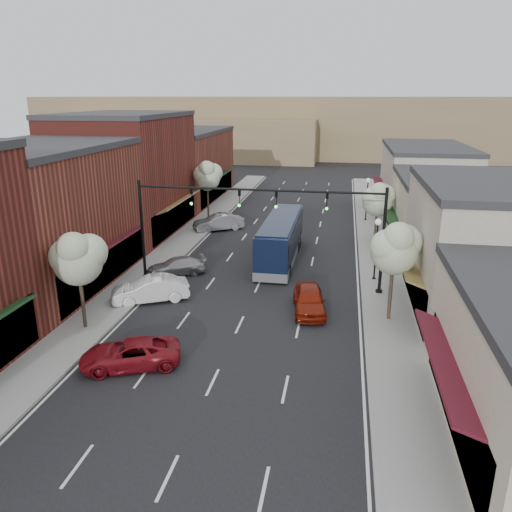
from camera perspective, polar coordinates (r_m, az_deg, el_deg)
The scene contains 27 objects.
ground at distance 26.67m, azimuth -2.77°, elevation -9.70°, with size 160.00×160.00×0.00m, color black.
sidewalk_left at distance 45.43m, azimuth -8.03°, elevation 2.06°, with size 2.80×73.00×0.15m, color gray.
sidewalk_right at distance 43.42m, azimuth 13.59°, elevation 0.97°, with size 2.80×73.00×0.15m, color gray.
curb_left at distance 45.03m, azimuth -6.34°, elevation 1.98°, with size 0.25×73.00×0.17m, color gray.
curb_right at distance 43.34m, azimuth 11.75°, elevation 1.07°, with size 0.25×73.00×0.17m, color gray.
bldg_left_midnear at distance 35.84m, azimuth -23.48°, elevation 4.02°, with size 10.14×14.10×9.40m.
bldg_left_midfar at distance 47.78m, azimuth -14.53°, elevation 8.99°, with size 10.14×14.10×10.90m.
bldg_left_far at distance 62.72m, azimuth -8.44°, elevation 10.22°, with size 10.14×18.10×8.40m.
bldg_right_midnear at distance 31.38m, azimuth 25.04°, elevation 0.57°, with size 9.14×12.10×7.90m.
bldg_right_midfar at distance 42.87m, azimuth 21.02°, elevation 4.34°, with size 9.14×12.10×6.40m.
bldg_right_far at distance 56.34m, azimuth 18.57°, elevation 8.12°, with size 9.14×16.10×7.40m.
hill_far at distance 113.34m, azimuth 7.48°, elevation 14.56°, with size 120.00×30.00×12.00m, color #7A6647.
hill_near at distance 105.82m, azimuth -6.92°, elevation 13.26°, with size 50.00×20.00×8.00m, color #7A6647.
signal_mast_right at distance 31.98m, azimuth 10.20°, elevation 3.64°, with size 8.22×0.46×7.00m.
signal_mast_left at distance 33.80m, azimuth -9.26°, elevation 4.46°, with size 8.22×0.46×7.00m.
tree_right_near at distance 28.27m, azimuth 15.67°, elevation 1.00°, with size 2.85×2.65×5.95m.
tree_right_far at distance 43.89m, azimuth 13.79°, elevation 6.42°, with size 2.85×2.65×5.43m.
tree_left_near at distance 27.90m, azimuth -19.71°, elevation -0.11°, with size 2.85×2.65×5.69m.
tree_left_far at distance 51.41m, azimuth -5.56°, elevation 9.16°, with size 2.85×2.65×6.13m.
lamp_post_near at distance 34.90m, azimuth 13.64°, elevation 1.86°, with size 0.44×0.44×4.44m.
lamp_post_far at distance 51.94m, azimuth 12.61°, elevation 7.12°, with size 0.44×0.44×4.44m.
coach_bus at distance 38.68m, azimuth 2.85°, elevation 2.01°, with size 2.50×11.05×3.38m.
red_hatchback at distance 29.93m, azimuth 6.08°, elevation -4.96°, with size 1.81×4.51×1.54m, color maroon.
parked_car_a at distance 24.83m, azimuth -14.18°, elevation -10.79°, with size 2.18×4.72×1.31m, color maroon.
parked_car_b at distance 31.92m, azimuth -11.99°, elevation -3.75°, with size 1.65×4.74×1.56m, color white.
parked_car_c at distance 36.35m, azimuth -9.11°, elevation -1.16°, with size 1.72×4.24×1.23m, color #929397.
parked_car_e at distance 47.84m, azimuth -4.31°, elevation 3.87°, with size 1.66×4.75×1.56m, color #A6A7AC.
Camera 1 is at (5.33, -23.03, 12.35)m, focal length 35.00 mm.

